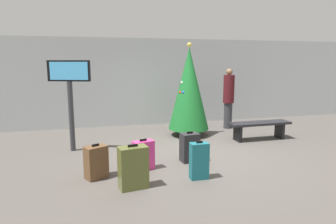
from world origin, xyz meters
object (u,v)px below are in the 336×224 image
Objects in this scene: suitcase_0 at (96,162)px; suitcase_2 at (133,167)px; flight_info_kiosk at (70,88)px; suitcase_1 at (190,147)px; holiday_tree at (189,89)px; suitcase_3 at (143,155)px; suitcase_4 at (199,161)px; traveller_0 at (229,97)px; waiting_bench at (259,126)px.

suitcase_0 is 0.84m from suitcase_2.
flight_info_kiosk is 3.06m from suitcase_1.
holiday_tree is 4.22× the size of suitcase_3.
suitcase_4 is at bearing -105.48° from holiday_tree.
suitcase_2 is (-1.34, -1.02, 0.05)m from suitcase_1.
traveller_0 reaches higher than suitcase_1.
flight_info_kiosk reaches higher than waiting_bench.
waiting_bench is at bearing 26.43° from suitcase_1.
flight_info_kiosk is at bearing 104.72° from suitcase_0.
traveller_0 is 3.04× the size of suitcase_3.
flight_info_kiosk is at bearing 113.56° from suitcase_2.
suitcase_1 is (-2.20, -2.68, -0.69)m from traveller_0.
holiday_tree reaches higher than suitcase_3.
suitcase_2 is (1.08, -2.47, -1.14)m from flight_info_kiosk.
suitcase_3 is at bearing -138.13° from traveller_0.
holiday_tree reaches higher than suitcase_2.
flight_info_kiosk is 1.13× the size of traveller_0.
suitcase_3 is 0.87× the size of suitcase_4.
suitcase_1 is 0.94m from suitcase_4.
suitcase_1 is at bearing -30.95° from flight_info_kiosk.
suitcase_1 is 1.69m from suitcase_2.
suitcase_0 reaches higher than waiting_bench.
flight_info_kiosk is 2.49m from suitcase_3.
suitcase_2 is at bearing -111.44° from suitcase_3.
suitcase_2 reaches higher than suitcase_3.
holiday_tree is at bearing 12.29° from flight_info_kiosk.
suitcase_4 is (-2.35, -3.60, -0.66)m from traveller_0.
suitcase_0 is 0.92m from suitcase_3.
holiday_tree reaches higher than suitcase_4.
suitcase_1 is at bearing -129.43° from traveller_0.
suitcase_0 is 0.99× the size of suitcase_1.
holiday_tree is 1.23× the size of flight_info_kiosk.
suitcase_2 is 1.21m from suitcase_4.
holiday_tree is 4.01× the size of suitcase_1.
traveller_0 is 2.48× the size of suitcase_2.
suitcase_4 is at bearing -123.06° from traveller_0.
holiday_tree reaches higher than suitcase_0.
suitcase_1 is (1.93, 0.42, 0.00)m from suitcase_0.
holiday_tree is 3.20m from flight_info_kiosk.
suitcase_2 is (0.59, -0.60, 0.06)m from suitcase_0.
flight_info_kiosk reaches higher than suitcase_4.
holiday_tree reaches higher than traveller_0.
waiting_bench is 3.70m from suitcase_3.
suitcase_1 is 1.05× the size of suitcase_3.
suitcase_4 reaches higher than suitcase_3.
suitcase_0 is (-2.63, -2.55, -1.04)m from holiday_tree.
waiting_bench is at bearing -82.60° from traveller_0.
suitcase_0 is at bearing -143.12° from traveller_0.
waiting_bench is 3.30m from suitcase_4.
suitcase_2 is at bearing -123.01° from holiday_tree.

